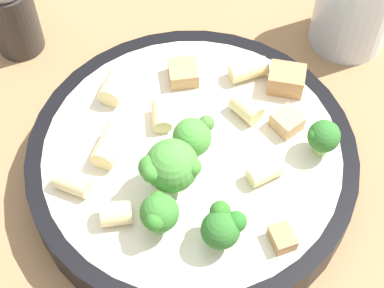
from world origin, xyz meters
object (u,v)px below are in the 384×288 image
rigatoni_1 (109,146)px  rigatoni_3 (160,117)px  pasta_bowl (192,162)px  chicken_chunk_3 (287,122)px  broccoli_floret_1 (170,166)px  broccoli_floret_4 (324,137)px  drinking_glass (354,7)px  rigatoni_0 (243,106)px  broccoli_floret_2 (222,226)px  broccoli_floret_3 (198,136)px  rigatoni_4 (72,183)px  rigatoni_5 (248,70)px  pepper_shaker (10,6)px  rigatoni_2 (114,87)px  chicken_chunk_1 (183,73)px  rigatoni_7 (265,172)px  chicken_chunk_2 (290,83)px  rigatoni_6 (116,213)px  chicken_chunk_0 (287,234)px  broccoli_floret_0 (159,213)px

rigatoni_1 → rigatoni_3: bearing=-92.5°
pasta_bowl → chicken_chunk_3: (-0.03, -0.07, 0.02)m
broccoli_floret_1 → broccoli_floret_4: 0.11m
drinking_glass → rigatoni_0: bearing=97.8°
pasta_bowl → broccoli_floret_2: 0.08m
rigatoni_1 → broccoli_floret_3: bearing=-128.0°
rigatoni_3 → rigatoni_4: same height
rigatoni_5 → drinking_glass: bearing=-91.8°
pepper_shaker → broccoli_floret_3: bearing=-170.8°
broccoli_floret_4 → rigatoni_4: (0.09, 0.15, -0.01)m
broccoli_floret_2 → drinking_glass: size_ratio=0.36×
rigatoni_5 → rigatoni_4: bearing=89.1°
rigatoni_1 → pepper_shaker: size_ratio=0.32×
rigatoni_3 → rigatoni_5: 0.08m
rigatoni_1 → rigatoni_2: (0.04, -0.03, -0.00)m
broccoli_floret_1 → pepper_shaker: bearing=-0.4°
rigatoni_0 → pepper_shaker: bearing=22.5°
chicken_chunk_1 → drinking_glass: drinking_glass is taller
rigatoni_7 → pepper_shaker: (0.25, 0.05, 0.01)m
rigatoni_0 → rigatoni_3: 0.06m
rigatoni_2 → chicken_chunk_1: rigatoni_2 is taller
chicken_chunk_2 → chicken_chunk_3: 0.04m
chicken_chunk_1 → rigatoni_6: bearing=120.7°
rigatoni_4 → rigatoni_5: size_ratio=0.84×
rigatoni_4 → drinking_glass: drinking_glass is taller
rigatoni_2 → rigatoni_6: 0.11m
broccoli_floret_4 → chicken_chunk_2: (0.05, -0.02, -0.01)m
broccoli_floret_3 → rigatoni_7: 0.05m
broccoli_floret_1 → rigatoni_7: broccoli_floret_1 is taller
rigatoni_2 → pepper_shaker: pepper_shaker is taller
pasta_bowl → rigatoni_0: bearing=-86.5°
broccoli_floret_4 → chicken_chunk_0: broccoli_floret_4 is taller
rigatoni_2 → chicken_chunk_0: rigatoni_2 is taller
broccoli_floret_2 → chicken_chunk_3: broccoli_floret_2 is taller
pasta_bowl → chicken_chunk_2: bearing=-92.4°
chicken_chunk_3 → pepper_shaker: (0.23, 0.10, 0.01)m
pepper_shaker → rigatoni_4: bearing=162.5°
broccoli_floret_4 → rigatoni_4: size_ratio=1.22×
broccoli_floret_2 → chicken_chunk_1: size_ratio=1.37×
broccoli_floret_1 → rigatoni_3: size_ratio=2.07×
broccoli_floret_3 → pepper_shaker: 0.20m
pasta_bowl → rigatoni_3: 0.04m
broccoli_floret_2 → rigatoni_7: 0.06m
rigatoni_6 → rigatoni_2: bearing=-35.2°
broccoli_floret_1 → rigatoni_6: bearing=84.5°
broccoli_floret_0 → broccoli_floret_3: size_ratio=1.04×
rigatoni_4 → pepper_shaker: bearing=-17.5°
pasta_bowl → chicken_chunk_1: 0.07m
rigatoni_0 → chicken_chunk_0: size_ratio=1.26×
broccoli_floret_0 → rigatoni_1: 0.07m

